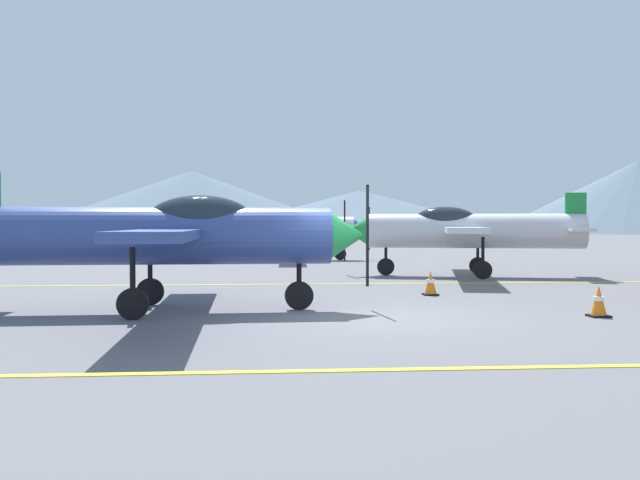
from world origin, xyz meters
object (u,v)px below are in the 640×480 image
airplane_mid (464,230)px  traffic_cone_front (431,283)px  airplane_near (168,234)px  traffic_cone_side (599,301)px  airplane_far (286,228)px

airplane_mid → traffic_cone_front: bearing=-113.3°
airplane_near → airplane_mid: size_ratio=1.00×
airplane_mid → traffic_cone_side: size_ratio=15.39×
traffic_cone_side → traffic_cone_front: bearing=118.0°
airplane_near → airplane_mid: 12.05m
airplane_mid → airplane_far: same height
airplane_far → traffic_cone_front: 16.86m
airplane_mid → traffic_cone_side: (-0.36, -10.03, -1.25)m
airplane_far → traffic_cone_side: bearing=-75.9°
airplane_mid → traffic_cone_front: 6.56m
airplane_near → traffic_cone_front: airplane_near is taller
airplane_near → traffic_cone_front: size_ratio=15.41×
airplane_far → traffic_cone_front: (3.00, -16.55, -1.25)m
traffic_cone_front → traffic_cone_side: 4.66m
traffic_cone_front → airplane_mid: bearing=66.7°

